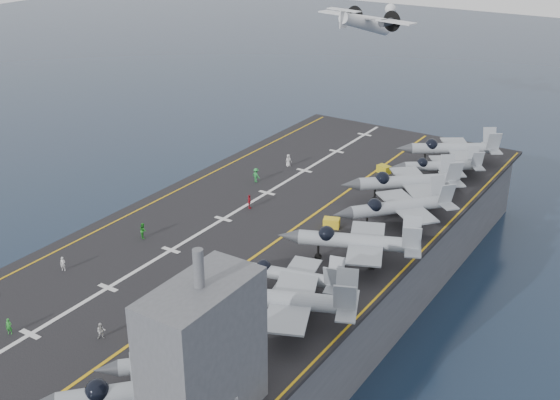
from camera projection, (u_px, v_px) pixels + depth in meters
The scene contains 28 objects.
ground at pixel (263, 303), 90.02m from camera, with size 500.00×500.00×0.00m, color #142135.
hull at pixel (263, 269), 88.00m from camera, with size 36.00×90.00×10.00m, color #56595E.
flight_deck at pixel (262, 232), 85.90m from camera, with size 38.00×92.00×0.40m, color black.
foul_line at pixel (283, 236), 84.32m from camera, with size 0.35×90.00×0.02m, color gold.
landing_centerline at pixel (223, 219), 88.78m from camera, with size 0.50×90.00×0.02m, color silver.
deck_edge_port at pixel (158, 200), 94.23m from camera, with size 0.25×90.00×0.02m, color gold.
deck_edge_stbd at pixel (402, 271), 76.64m from camera, with size 0.25×90.00×0.02m, color gold.
island_superstructure at pixel (202, 339), 52.28m from camera, with size 5.00×10.00×15.00m, color #56595E, non-canonical shape.
fighter_jet_0 at pixel (145, 388), 54.34m from camera, with size 18.69×18.88×5.54m, color #969CA5, non-canonical shape.
fighter_jet_1 at pixel (187, 359), 58.42m from camera, with size 16.09×15.91×4.72m, color #A1A8B2, non-canonical shape.
fighter_jet_2 at pixel (282, 298), 66.20m from camera, with size 19.54×16.59×5.75m, color #8E959E, non-canonical shape.
fighter_jet_3 at pixel (290, 274), 71.58m from camera, with size 14.49×11.33×4.46m, color #8E969E, non-canonical shape.
fighter_jet_4 at pixel (358, 240), 77.40m from camera, with size 18.77×15.93×5.52m, color #919AA2, non-canonical shape.
fighter_jet_5 at pixel (400, 205), 86.07m from camera, with size 18.00×18.59×5.41m, color #9198A2, non-canonical shape.
fighter_jet_6 at pixel (408, 180), 93.27m from camera, with size 19.30×18.77×5.62m, color gray, non-canonical shape.
fighter_jet_7 at pixel (442, 165), 100.04m from camera, with size 15.67×14.75×4.53m, color gray, non-canonical shape.
fighter_jet_8 at pixel (454, 147), 105.68m from camera, with size 18.54×17.10×5.36m, color #9FA8B0, non-canonical shape.
tow_cart_a at pixel (146, 328), 65.73m from camera, with size 1.94×1.38×1.09m, color gold, non-canonical shape.
tow_cart_b at pixel (331, 223), 86.43m from camera, with size 2.29×1.88×1.18m, color yellow, non-canonical shape.
tow_cart_c at pixel (384, 169), 103.13m from camera, with size 2.17×1.74×1.14m, color gold, non-canonical shape.
crew_1 at pixel (63, 264), 76.46m from camera, with size 1.16×1.00×1.63m, color silver.
crew_2 at pixel (143, 230), 83.65m from camera, with size 1.38×1.30×1.92m, color #219525.
crew_3 at pixel (256, 175), 99.74m from camera, with size 1.37×1.04×2.07m, color #278D3D.
crew_4 at pixel (249, 202), 91.41m from camera, with size 1.29×1.37×1.90m, color #AB1623.
crew_5 at pixel (288, 160), 105.41m from camera, with size 1.23×1.37×1.90m, color silver.
crew_6 at pixel (9, 326), 65.48m from camera, with size 1.17×1.06×1.63m, color green.
crew_7 at pixel (101, 331), 64.79m from camera, with size 1.16×1.14×1.63m, color silver.
transport_plane at pixel (365, 24), 130.75m from camera, with size 23.79×18.53×5.03m, color silver, non-canonical shape.
Camera 1 is at (43.51, -63.56, 48.48)m, focal length 45.00 mm.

